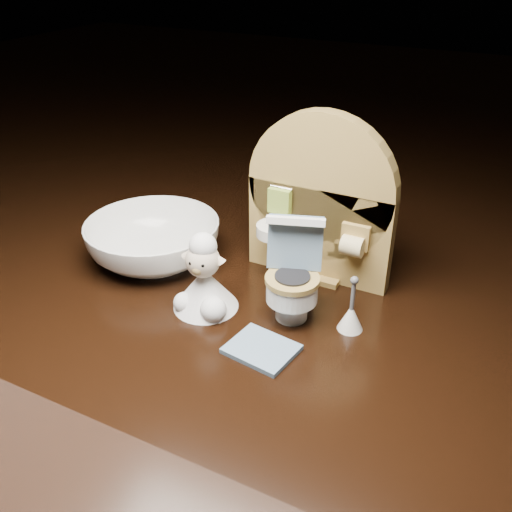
# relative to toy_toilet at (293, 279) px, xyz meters

# --- Properties ---
(backdrop_panel) EXTENTS (0.13, 0.05, 0.15)m
(backdrop_panel) POSITION_rel_toy_toilet_xyz_m (-0.00, 0.06, 0.03)
(backdrop_panel) COLOR #A68341
(backdrop_panel) RESTS_ON ground
(toy_toilet) EXTENTS (0.05, 0.06, 0.09)m
(toy_toilet) POSITION_rel_toy_toilet_xyz_m (0.00, 0.00, 0.00)
(toy_toilet) COLOR white
(toy_toilet) RESTS_ON ground
(bath_mat) EXTENTS (0.05, 0.05, 0.00)m
(bath_mat) POSITION_rel_toy_toilet_xyz_m (0.00, -0.06, -0.03)
(bath_mat) COLOR slate
(bath_mat) RESTS_ON ground
(toilet_brush) EXTENTS (0.02, 0.02, 0.05)m
(toilet_brush) POSITION_rel_toy_toilet_xyz_m (0.05, -0.00, -0.02)
(toilet_brush) COLOR white
(toilet_brush) RESTS_ON ground
(plush_lamb) EXTENTS (0.05, 0.05, 0.07)m
(plush_lamb) POSITION_rel_toy_toilet_xyz_m (-0.07, -0.03, -0.01)
(plush_lamb) COLOR white
(plush_lamb) RESTS_ON ground
(ceramic_bowl) EXTENTS (0.16, 0.16, 0.04)m
(ceramic_bowl) POSITION_rel_toy_toilet_xyz_m (-0.15, 0.02, -0.01)
(ceramic_bowl) COLOR white
(ceramic_bowl) RESTS_ON ground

